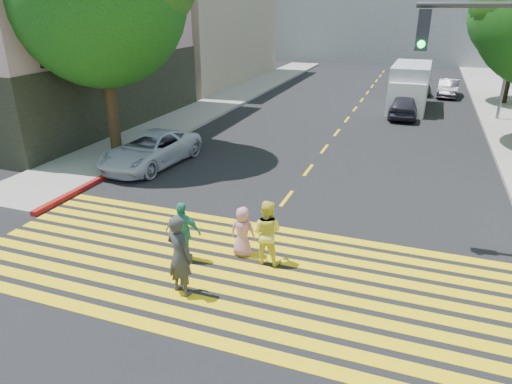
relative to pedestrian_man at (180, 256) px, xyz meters
The scene contains 17 objects.
ground 1.18m from the pedestrian_man, ahead, with size 120.00×120.00×0.00m, color black.
sidewalk_left 23.33m from the pedestrian_man, 109.57° to the left, with size 3.00×40.00×0.15m, color gray.
curb_red 8.65m from the pedestrian_man, 136.16° to the left, with size 0.20×8.00×0.16m, color maroon.
crosswalk 1.70m from the pedestrian_man, 60.79° to the left, with size 13.40×5.30×0.01m.
lane_line 22.49m from the pedestrian_man, 88.24° to the left, with size 0.12×34.40×0.01m.
building_left_pink 19.76m from the pedestrian_man, 142.00° to the left, with size 12.10×14.10×11.00m.
building_left_tan 32.13m from the pedestrian_man, 118.70° to the left, with size 12.00×16.00×10.00m, color tan.
backdrop_block 48.23m from the pedestrian_man, 89.17° to the left, with size 30.00×8.00×12.00m, color gray.
pedestrian_man is the anchor object (origin of this frame).
pedestrian_woman 2.34m from the pedestrian_man, 54.96° to the left, with size 0.81×0.63×1.66m, color #F1E445.
pedestrian_child 2.16m from the pedestrian_man, 71.84° to the left, with size 0.65×0.42×1.33m, color #C58099.
pedestrian_extra 1.47m from the pedestrian_man, 115.75° to the left, with size 0.92×0.38×1.56m, color teal.
white_sedan 9.16m from the pedestrian_man, 126.11° to the left, with size 2.17×4.70×1.31m, color silver.
dark_car_near 19.93m from the pedestrian_man, 79.56° to the left, with size 1.55×3.85×1.31m, color #22202B.
silver_car 28.55m from the pedestrian_man, 82.05° to the left, with size 1.88×4.61×1.34m, color #9D9FA5.
dark_car_parked 28.04m from the pedestrian_man, 77.34° to the left, with size 1.29×3.70×1.22m, color #29272F.
white_van 22.39m from the pedestrian_man, 80.47° to the left, with size 2.22×5.70×2.68m.
Camera 1 is at (3.82, -7.51, 6.01)m, focal length 32.00 mm.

